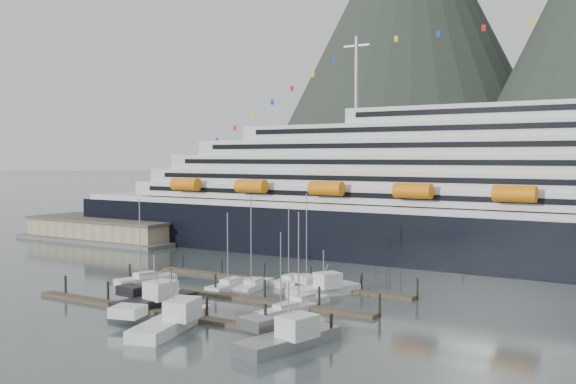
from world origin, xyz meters
name	(u,v)px	position (x,y,z in m)	size (l,w,h in m)	color
ground	(242,305)	(0.00, 0.00, 0.00)	(1600.00, 1600.00, 0.00)	#455151
cruise_ship	(552,204)	(30.03, 54.94, 12.04)	(210.00, 30.40, 50.30)	black
warehouse	(109,231)	(-72.00, 42.00, 2.25)	(46.00, 20.00, 5.80)	#595956
dock_near	(167,313)	(-4.93, -9.95, 0.31)	(48.18, 2.28, 3.20)	#473C2D
dock_mid	(227,295)	(-4.93, 3.05, 0.31)	(48.18, 2.28, 3.20)	#473C2D
dock_far	(276,282)	(-4.93, 16.05, 0.31)	(48.18, 2.28, 3.20)	#473C2D
sailboat_a	(146,280)	(-23.18, 4.93, 0.44)	(5.87, 10.59, 14.39)	silver
sailboat_b	(254,286)	(-5.45, 10.52, 0.43)	(4.42, 10.39, 15.36)	silver
sailboat_c	(232,286)	(-8.26, 8.48, 0.42)	(2.98, 10.29, 12.54)	silver
sailboat_d	(286,311)	(7.79, -0.86, 0.38)	(4.45, 9.64, 11.20)	silver
sailboat_f	(292,281)	(-2.61, 17.21, 0.42)	(3.22, 8.93, 13.01)	silver
sailboat_g	(311,281)	(0.07, 18.72, 0.43)	(4.56, 10.66, 15.22)	silver
sailboat_h	(303,303)	(7.53, 3.83, 0.43)	(3.58, 9.66, 13.64)	silver
trawler_b	(154,300)	(-9.39, -7.66, 0.99)	(9.70, 12.72, 8.11)	black
trawler_c	(170,321)	(0.27, -15.05, 0.97)	(11.82, 15.79, 7.85)	silver
trawler_d	(288,338)	(16.39, -13.98, 0.98)	(10.31, 13.76, 7.92)	gray
trawler_e	(323,288)	(5.94, 12.34, 0.93)	(10.12, 11.88, 7.40)	silver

